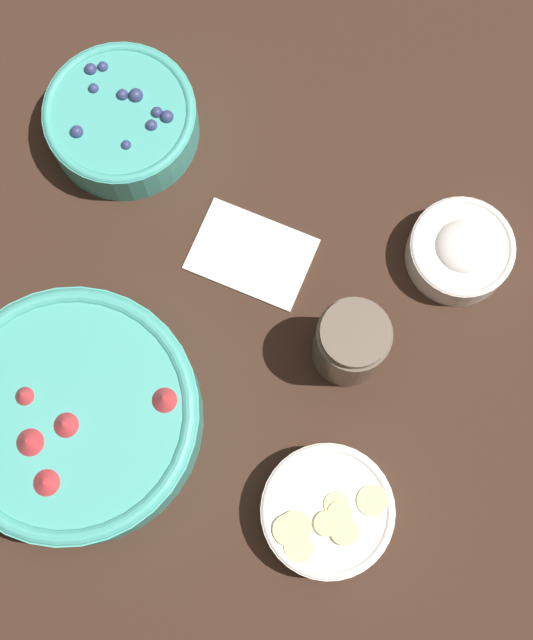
{
  "coord_description": "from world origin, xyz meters",
  "views": [
    {
      "loc": [
        0.08,
        -0.2,
        0.95
      ],
      "look_at": [
        -0.01,
        -0.01,
        0.05
      ],
      "focal_mm": 50.0,
      "sensor_mm": 36.0,
      "label": 1
    }
  ],
  "objects_px": {
    "bowl_strawberries": "(73,416)",
    "jar_chocolate": "(351,341)",
    "bowl_bananas": "(327,512)",
    "bowl_blueberries": "(122,120)",
    "bowl_cream": "(460,250)"
  },
  "relations": [
    {
      "from": "bowl_strawberries",
      "to": "bowl_bananas",
      "type": "distance_m",
      "value": 0.28
    },
    {
      "from": "bowl_strawberries",
      "to": "bowl_bananas",
      "type": "height_order",
      "value": "bowl_strawberries"
    },
    {
      "from": "jar_chocolate",
      "to": "bowl_strawberries",
      "type": "bearing_deg",
      "value": -139.81
    },
    {
      "from": "bowl_blueberries",
      "to": "bowl_bananas",
      "type": "bearing_deg",
      "value": -37.25
    },
    {
      "from": "bowl_strawberries",
      "to": "jar_chocolate",
      "type": "relative_size",
      "value": 2.51
    },
    {
      "from": "bowl_strawberries",
      "to": "bowl_blueberries",
      "type": "height_order",
      "value": "bowl_strawberries"
    },
    {
      "from": "bowl_blueberries",
      "to": "bowl_bananas",
      "type": "distance_m",
      "value": 0.48
    },
    {
      "from": "bowl_bananas",
      "to": "bowl_cream",
      "type": "xyz_separation_m",
      "value": [
        0.02,
        0.32,
        -0.0
      ]
    },
    {
      "from": "bowl_strawberries",
      "to": "bowl_cream",
      "type": "distance_m",
      "value": 0.45
    },
    {
      "from": "bowl_blueberries",
      "to": "jar_chocolate",
      "type": "height_order",
      "value": "jar_chocolate"
    },
    {
      "from": "bowl_blueberries",
      "to": "jar_chocolate",
      "type": "bearing_deg",
      "value": -20.5
    },
    {
      "from": "bowl_cream",
      "to": "bowl_bananas",
      "type": "bearing_deg",
      "value": -93.06
    },
    {
      "from": "jar_chocolate",
      "to": "bowl_bananas",
      "type": "bearing_deg",
      "value": -73.58
    },
    {
      "from": "bowl_strawberries",
      "to": "bowl_bananas",
      "type": "relative_size",
      "value": 1.94
    },
    {
      "from": "bowl_bananas",
      "to": "bowl_cream",
      "type": "bearing_deg",
      "value": 86.94
    }
  ]
}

